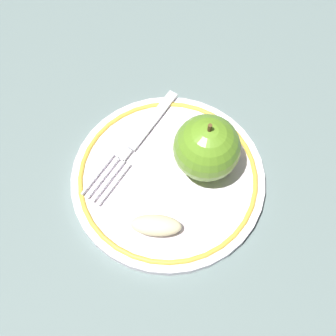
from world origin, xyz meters
The scene contains 5 objects.
ground_plane centered at (0.00, 0.00, 0.00)m, with size 2.00×2.00×0.00m, color slate.
plate centered at (0.01, -0.02, 0.01)m, with size 0.23×0.23×0.01m.
apple_red_whole centered at (-0.01, -0.06, 0.05)m, with size 0.08×0.08×0.09m.
apple_slice_front centered at (-0.03, 0.04, 0.02)m, with size 0.06×0.02×0.02m, color beige.
fork centered at (0.07, -0.02, 0.02)m, with size 0.05×0.18×0.00m.
Camera 1 is at (-0.16, 0.16, 0.51)m, focal length 50.00 mm.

